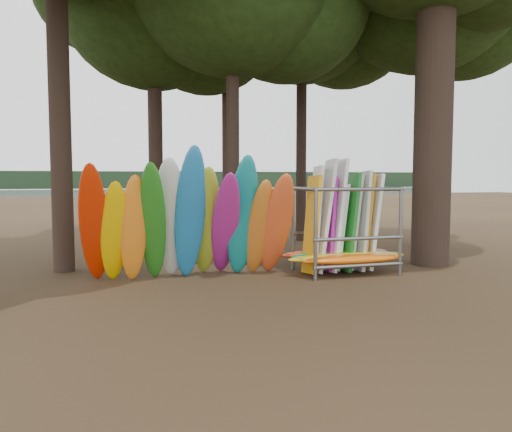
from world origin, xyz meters
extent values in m
plane|color=#47331E|center=(0.00, 0.00, 0.00)|extent=(120.00, 120.00, 0.00)
plane|color=gray|center=(0.00, 60.00, 0.00)|extent=(160.00, 160.00, 0.00)
cube|color=black|center=(0.00, 110.00, 2.00)|extent=(160.00, 4.00, 4.00)
cylinder|color=black|center=(-5.56, 2.66, 6.53)|extent=(0.53, 0.53, 13.06)
cylinder|color=black|center=(-2.94, 5.84, 4.94)|extent=(0.46, 0.46, 9.87)
cylinder|color=black|center=(-0.15, 7.04, 6.99)|extent=(0.59, 0.59, 13.98)
cylinder|color=black|center=(2.59, 6.94, 5.59)|extent=(0.39, 0.39, 11.18)
cylinder|color=black|center=(-0.94, 3.39, 4.99)|extent=(0.37, 0.37, 9.98)
cylinder|color=black|center=(5.98, 4.24, 5.61)|extent=(0.47, 0.47, 11.23)
cylinder|color=black|center=(4.03, 0.89, 6.35)|extent=(1.01, 1.01, 12.70)
ellipsoid|color=red|center=(-4.76, 0.63, 1.35)|extent=(0.69, 1.78, 2.82)
ellipsoid|color=#FFC500|center=(-4.33, 0.67, 1.16)|extent=(0.71, 1.41, 2.44)
ellipsoid|color=orange|center=(-3.91, 0.60, 1.23)|extent=(0.70, 1.22, 2.57)
ellipsoid|color=#25781D|center=(-3.48, 0.57, 1.37)|extent=(0.78, 1.66, 2.86)
ellipsoid|color=silver|center=(-3.06, 0.83, 1.42)|extent=(0.94, 1.54, 2.96)
ellipsoid|color=#1A6CAE|center=(-2.63, 0.60, 1.56)|extent=(0.81, 1.37, 3.20)
ellipsoid|color=#9AAD25|center=(-2.21, 0.89, 1.32)|extent=(0.76, 1.65, 2.78)
ellipsoid|color=#AB218D|center=(-1.79, 0.70, 1.25)|extent=(0.79, 1.98, 2.65)
ellipsoid|color=#127D80|center=(-1.36, 0.69, 1.46)|extent=(0.74, 1.28, 3.01)
ellipsoid|color=#CD6A1F|center=(-0.94, 0.70, 1.18)|extent=(0.67, 1.30, 2.47)
ellipsoid|color=#E55223|center=(-0.51, 0.62, 1.25)|extent=(0.81, 1.51, 2.62)
ellipsoid|color=orange|center=(1.24, -0.01, 0.42)|extent=(2.67, 0.55, 0.24)
ellipsoid|color=gold|center=(1.24, 0.29, 0.42)|extent=(3.18, 0.55, 0.24)
ellipsoid|color=#1B7A39|center=(1.24, 0.68, 0.42)|extent=(2.76, 0.55, 0.24)
ellipsoid|color=red|center=(1.24, 0.98, 0.42)|extent=(3.01, 0.55, 0.24)
cube|color=#F69F0C|center=(0.39, 0.60, 1.22)|extent=(0.40, 0.80, 2.46)
cube|color=white|center=(0.56, 0.79, 1.34)|extent=(0.39, 0.77, 2.70)
cube|color=silver|center=(0.73, 0.61, 1.43)|extent=(0.58, 0.79, 2.87)
cube|color=#A91C9A|center=(0.90, 0.73, 1.20)|extent=(0.32, 0.77, 2.43)
cube|color=white|center=(1.07, 0.63, 1.43)|extent=(0.53, 0.82, 2.87)
cube|color=white|center=(1.24, 0.79, 1.10)|extent=(0.45, 0.73, 2.23)
cube|color=#197321|center=(1.41, 0.57, 1.25)|extent=(0.48, 0.79, 2.51)
cube|color=silver|center=(1.58, 0.75, 1.23)|extent=(0.46, 0.77, 2.48)
cube|color=silver|center=(1.75, 0.57, 1.27)|extent=(0.39, 0.79, 2.57)
cube|color=orange|center=(1.92, 0.72, 1.24)|extent=(0.45, 0.76, 2.50)
cube|color=white|center=(2.08, 0.60, 1.24)|extent=(0.51, 0.74, 2.50)
camera|label=1|loc=(-4.39, -10.83, 2.37)|focal=35.00mm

